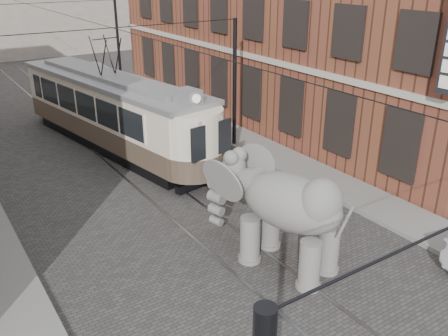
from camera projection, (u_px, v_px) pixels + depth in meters
ground at (208, 228)px, 16.29m from camera, size 120.00×120.00×0.00m
tram_rails at (208, 228)px, 16.28m from camera, size 1.54×80.00×0.02m
sidewalk_right at (336, 185)px, 19.30m from camera, size 2.00×60.00×0.15m
sidewalk_left at (1, 294)px, 12.96m from camera, size 2.00×60.00×0.15m
brick_building at (291, 7)px, 26.43m from camera, size 8.00×26.00×12.00m
catenary at (135, 108)px, 18.85m from camera, size 11.00×30.20×6.00m
tram at (110, 95)px, 22.47m from camera, size 4.77×13.29×5.17m
elephant at (290, 217)px, 13.69m from camera, size 4.21×5.82×3.20m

